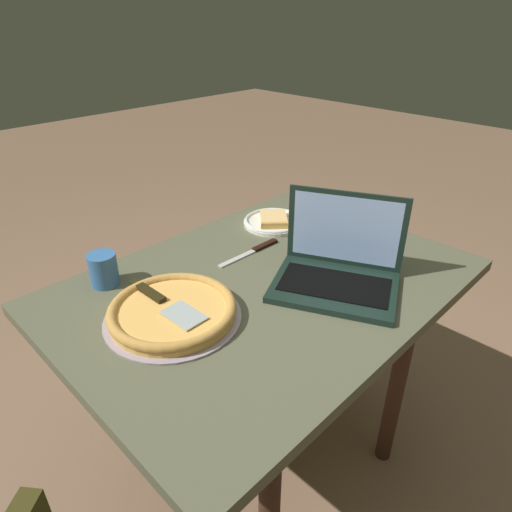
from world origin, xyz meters
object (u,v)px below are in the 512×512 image
Objects in this scene: dining_table at (266,307)px; laptop at (338,268)px; pizza_tray at (172,311)px; pizza_plate at (274,221)px; table_knife at (255,250)px; drink_cup at (103,269)px.

dining_table is 0.25m from laptop.
dining_table is 3.35× the size of pizza_tray.
laptop is 1.92× the size of pizza_plate.
table_knife is 2.58× the size of drink_cup.
drink_cup reaches higher than pizza_tray.
dining_table is at bearing 39.56° from pizza_plate.
laptop is 0.48m from pizza_tray.
pizza_tray reaches higher than table_knife.
laptop is (-0.14, 0.15, 0.15)m from dining_table.
laptop is 1.19× the size of pizza_tray.
pizza_tray is at bearing 98.19° from drink_cup.
dining_table is 2.81× the size of laptop.
pizza_tray is 0.27m from drink_cup.
table_knife is at bearing -84.11° from laptop.
laptop reaches higher than pizza_plate.
pizza_plate is at bearing -140.44° from dining_table.
dining_table is at bearing -48.15° from laptop.
laptop is at bearing 135.23° from drink_cup.
pizza_tray is (0.30, -0.05, 0.12)m from dining_table.
pizza_plate is 0.88× the size of table_knife.
pizza_tray reaches higher than pizza_plate.
laptop is 4.36× the size of drink_cup.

